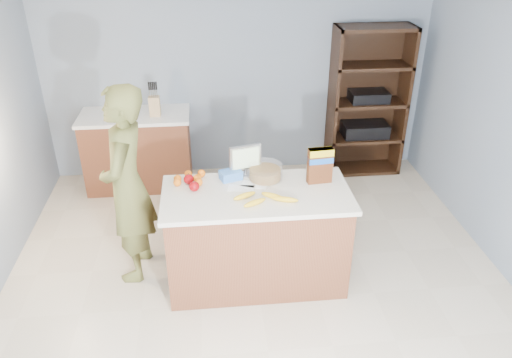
{
  "coord_description": "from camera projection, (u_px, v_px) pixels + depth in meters",
  "views": [
    {
      "loc": [
        -0.37,
        -3.22,
        2.96
      ],
      "look_at": [
        0.0,
        0.35,
        1.0
      ],
      "focal_mm": 35.0,
      "sensor_mm": 36.0,
      "label": 1
    }
  ],
  "objects": [
    {
      "name": "oranges",
      "position": [
        191.0,
        178.0,
        4.24
      ],
      "size": [
        0.27,
        0.23,
        0.07
      ],
      "color": "orange",
      "rests_on": "counter_peninsula"
    },
    {
      "name": "knife_block",
      "position": [
        155.0,
        105.0,
        5.55
      ],
      "size": [
        0.12,
        0.1,
        0.31
      ],
      "color": "tan",
      "rests_on": "back_cabinet"
    },
    {
      "name": "apples",
      "position": [
        191.0,
        183.0,
        4.15
      ],
      "size": [
        0.13,
        0.21,
        0.09
      ],
      "color": "maroon",
      "rests_on": "counter_peninsula"
    },
    {
      "name": "tv",
      "position": [
        245.0,
        159.0,
        4.29
      ],
      "size": [
        0.28,
        0.12,
        0.28
      ],
      "color": "silver",
      "rests_on": "counter_peninsula"
    },
    {
      "name": "shelving_unit",
      "position": [
        366.0,
        104.0,
        6.04
      ],
      "size": [
        0.9,
        0.4,
        1.8
      ],
      "color": "black",
      "rests_on": "ground"
    },
    {
      "name": "floor",
      "position": [
        260.0,
        301.0,
        4.27
      ],
      "size": [
        4.5,
        5.0,
        0.02
      ],
      "primitive_type": "cube",
      "color": "beige",
      "rests_on": "ground"
    },
    {
      "name": "bananas",
      "position": [
        264.0,
        198.0,
        3.97
      ],
      "size": [
        0.53,
        0.25,
        0.05
      ],
      "color": "gold",
      "rests_on": "counter_peninsula"
    },
    {
      "name": "blue_carton",
      "position": [
        231.0,
        175.0,
        4.28
      ],
      "size": [
        0.21,
        0.17,
        0.08
      ],
      "primitive_type": "cube",
      "rotation": [
        0.0,
        0.0,
        0.33
      ],
      "color": "blue",
      "rests_on": "counter_peninsula"
    },
    {
      "name": "cereal_box",
      "position": [
        320.0,
        163.0,
        4.17
      ],
      "size": [
        0.21,
        0.1,
        0.31
      ],
      "color": "#592B14",
      "rests_on": "counter_peninsula"
    },
    {
      "name": "back_cabinet",
      "position": [
        139.0,
        150.0,
        5.86
      ],
      "size": [
        1.24,
        0.62,
        0.9
      ],
      "color": "brown",
      "rests_on": "ground"
    },
    {
      "name": "walls",
      "position": [
        261.0,
        121.0,
        3.47
      ],
      "size": [
        4.52,
        5.02,
        2.51
      ],
      "color": "gray",
      "rests_on": "ground"
    },
    {
      "name": "envelopes",
      "position": [
        248.0,
        186.0,
        4.18
      ],
      "size": [
        0.36,
        0.21,
        0.0
      ],
      "color": "white",
      "rests_on": "counter_peninsula"
    },
    {
      "name": "salad_bowl",
      "position": [
        265.0,
        173.0,
        4.28
      ],
      "size": [
        0.3,
        0.3,
        0.13
      ],
      "color": "#267219",
      "rests_on": "counter_peninsula"
    },
    {
      "name": "counter_peninsula",
      "position": [
        257.0,
        241.0,
        4.33
      ],
      "size": [
        1.56,
        0.76,
        0.9
      ],
      "color": "brown",
      "rests_on": "ground"
    },
    {
      "name": "person",
      "position": [
        127.0,
        186.0,
        4.22
      ],
      "size": [
        0.48,
        0.68,
        1.77
      ],
      "primitive_type": "imported",
      "rotation": [
        0.0,
        0.0,
        -1.66
      ],
      "color": "brown",
      "rests_on": "ground"
    }
  ]
}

